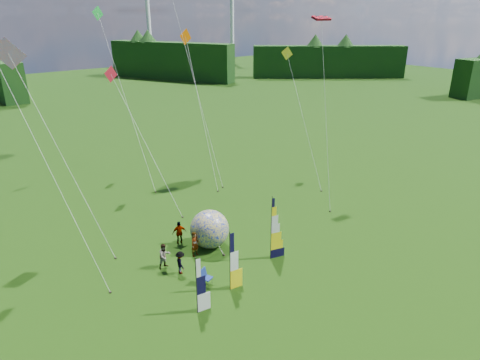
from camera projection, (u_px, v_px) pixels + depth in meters
ground at (291, 274)px, 27.46m from camera, size 220.00×220.00×0.00m
treeline_ring at (294, 218)px, 25.98m from camera, size 210.00×210.00×8.00m
turbine_left at (232, 13)px, 131.46m from camera, size 8.00×1.20×30.00m
turbine_right at (148, 13)px, 121.82m from camera, size 8.00×1.20×30.00m
feather_banner_main at (271, 229)px, 28.28m from camera, size 1.20×0.43×4.50m
side_banner_left at (230, 262)px, 25.17m from camera, size 1.06×0.26×3.85m
side_banner_far at (197, 287)px, 23.29m from camera, size 1.01×0.26×3.43m
bol_inflatable at (210, 229)px, 30.17m from camera, size 3.58×3.58×2.75m
spectator_a at (195, 244)px, 29.19m from camera, size 0.71×0.53×1.78m
spectator_b at (164, 256)px, 27.83m from camera, size 0.86×0.47×1.72m
spectator_c at (180, 263)px, 27.24m from camera, size 0.57×1.06×1.55m
spectator_d at (179, 233)px, 30.71m from camera, size 1.11×0.76×1.75m
camp_chair at (207, 277)px, 26.19m from camera, size 0.79×0.79×1.06m
kite_whale at (189, 52)px, 41.20m from camera, size 9.44×16.92×23.98m
kite_rainbow_delta at (61, 146)px, 28.05m from camera, size 6.47×10.60×14.93m
kite_parafoil at (326, 105)px, 35.50m from camera, size 8.45×9.74×16.78m
small_kite_red at (145, 136)px, 35.83m from camera, size 7.93×12.30×11.84m
small_kite_orange at (201, 104)px, 41.13m from camera, size 8.47×12.59×14.65m
small_kite_yellow at (304, 115)px, 40.87m from camera, size 5.93×10.28×12.92m
small_kite_pink at (49, 164)px, 24.87m from camera, size 8.13×10.80×14.88m
small_kite_green at (125, 94)px, 40.69m from camera, size 7.70×13.19×16.66m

